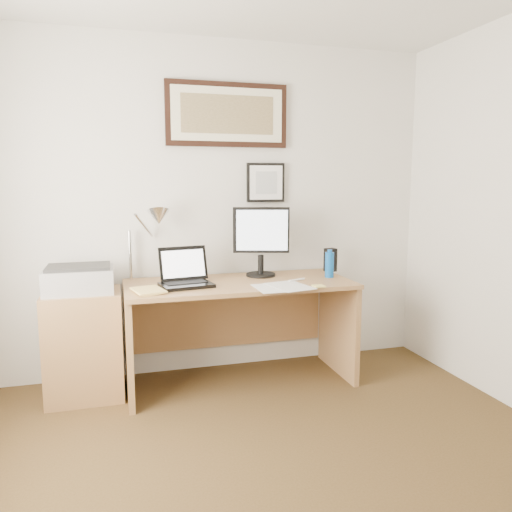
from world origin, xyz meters
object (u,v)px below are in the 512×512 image
object	(u,v)px
water_bottle	(329,265)
book	(135,292)
laptop	(185,277)
lcd_monitor	(261,238)
side_cabinet	(84,345)
desk	(237,311)
printer	(79,279)

from	to	relation	value
water_bottle	book	world-z (taller)	water_bottle
laptop	lcd_monitor	world-z (taller)	lcd_monitor
side_cabinet	book	distance (m)	0.57
book	lcd_monitor	size ratio (longest dim) A/B	0.47
book	laptop	size ratio (longest dim) A/B	0.65
water_bottle	desk	size ratio (longest dim) A/B	0.12
desk	lcd_monitor	bearing A→B (deg)	20.73
water_bottle	lcd_monitor	xyz separation A→B (m)	(-0.48, 0.18, 0.20)
laptop	side_cabinet	bearing A→B (deg)	174.48
side_cabinet	water_bottle	size ratio (longest dim) A/B	3.87
water_bottle	lcd_monitor	bearing A→B (deg)	159.39
laptop	printer	bearing A→B (deg)	173.94
water_bottle	laptop	xyz separation A→B (m)	(-1.08, -0.00, -0.04)
desk	laptop	distance (m)	0.50
water_bottle	laptop	bearing A→B (deg)	-179.92
water_bottle	printer	world-z (taller)	water_bottle
water_bottle	side_cabinet	bearing A→B (deg)	177.90
desk	lcd_monitor	world-z (taller)	lcd_monitor
side_cabinet	lcd_monitor	bearing A→B (deg)	5.14
book	laptop	world-z (taller)	laptop
desk	side_cabinet	bearing A→B (deg)	-178.11
water_bottle	desk	xyz separation A→B (m)	(-0.69, 0.10, -0.33)
water_bottle	desk	bearing A→B (deg)	171.76
side_cabinet	lcd_monitor	size ratio (longest dim) A/B	1.40
book	printer	distance (m)	0.43
book	printer	bearing A→B (deg)	145.22
side_cabinet	desk	xyz separation A→B (m)	(1.07, 0.04, 0.15)
water_bottle	laptop	world-z (taller)	laptop
side_cabinet	book	size ratio (longest dim) A/B	2.99
lcd_monitor	laptop	bearing A→B (deg)	-163.13
water_bottle	lcd_monitor	size ratio (longest dim) A/B	0.36
laptop	printer	size ratio (longest dim) A/B	0.85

